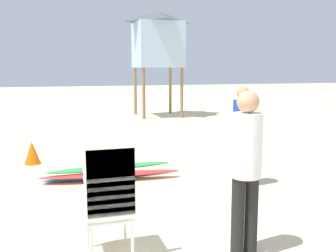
# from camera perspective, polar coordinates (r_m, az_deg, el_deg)

# --- Properties ---
(stacked_plastic_chairs) EXTENTS (0.48, 0.48, 1.29)m
(stacked_plastic_chairs) POSITION_cam_1_polar(r_m,az_deg,el_deg) (4.11, -8.54, -9.20)
(stacked_plastic_chairs) COLOR white
(stacked_plastic_chairs) RESTS_ON ground
(surfboard_pile) EXTENTS (2.49, 0.62, 0.24)m
(surfboard_pile) POSITION_cam_1_polar(r_m,az_deg,el_deg) (7.15, -8.47, -6.72)
(surfboard_pile) COLOR #268CCC
(surfboard_pile) RESTS_ON ground
(lifeguard_near_left) EXTENTS (0.32, 0.32, 1.76)m
(lifeguard_near_left) POSITION_cam_1_polar(r_m,az_deg,el_deg) (4.17, 11.34, -5.13)
(lifeguard_near_left) COLOR black
(lifeguard_near_left) RESTS_ON ground
(lifeguard_near_right) EXTENTS (0.32, 0.32, 1.68)m
(lifeguard_near_right) POSITION_cam_1_polar(r_m,az_deg,el_deg) (6.62, 10.78, -0.52)
(lifeguard_near_right) COLOR red
(lifeguard_near_right) RESTS_ON ground
(lifeguard_tower) EXTENTS (1.98, 1.98, 4.25)m
(lifeguard_tower) POSITION_cam_1_polar(r_m,az_deg,el_deg) (16.18, -1.53, 12.54)
(lifeguard_tower) COLOR olive
(lifeguard_tower) RESTS_ON ground
(traffic_cone_near) EXTENTS (0.33, 0.33, 0.48)m
(traffic_cone_near) POSITION_cam_1_polar(r_m,az_deg,el_deg) (8.61, -19.23, -3.70)
(traffic_cone_near) COLOR orange
(traffic_cone_near) RESTS_ON ground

